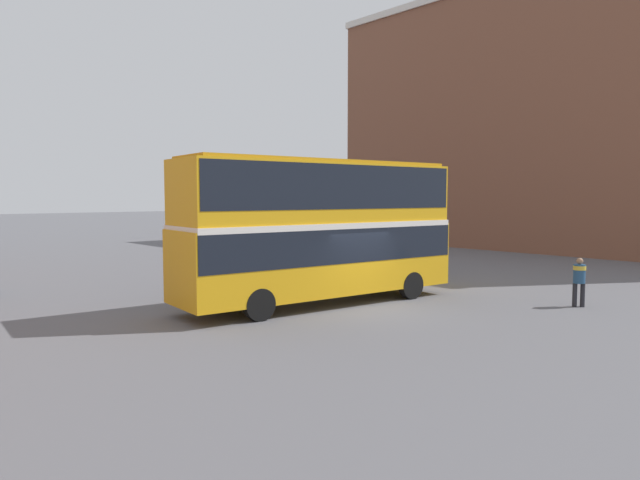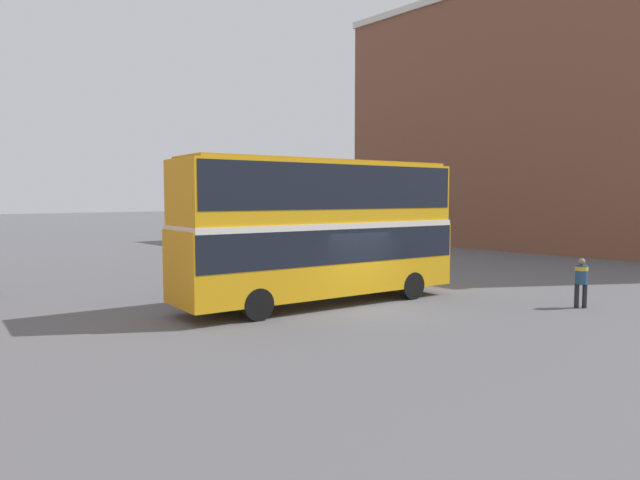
% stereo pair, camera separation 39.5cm
% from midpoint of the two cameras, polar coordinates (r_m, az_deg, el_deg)
% --- Properties ---
extents(ground_plane, '(240.00, 240.00, 0.00)m').
position_cam_midpoint_polar(ground_plane, '(18.88, 5.87, -6.98)').
color(ground_plane, '#5B5B60').
extents(building_row_right, '(11.96, 31.49, 18.33)m').
position_cam_midpoint_polar(building_row_right, '(45.29, 23.56, 10.96)').
color(building_row_right, brown).
rests_on(building_row_right, ground_plane).
extents(double_decker_bus, '(10.39, 3.62, 4.93)m').
position_cam_midpoint_polar(double_decker_bus, '(19.50, 0.58, 1.73)').
color(double_decker_bus, gold).
rests_on(double_decker_bus, ground_plane).
extents(pedestrian_foreground, '(0.57, 0.57, 1.66)m').
position_cam_midpoint_polar(pedestrian_foreground, '(20.95, 25.16, -3.43)').
color(pedestrian_foreground, '#232328').
rests_on(pedestrian_foreground, ground_plane).
extents(parked_car_kerb_far, '(4.69, 2.46, 1.51)m').
position_cam_midpoint_polar(parked_car_kerb_far, '(29.69, 0.45, -1.31)').
color(parked_car_kerb_far, black).
rests_on(parked_car_kerb_far, ground_plane).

